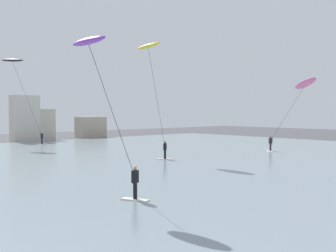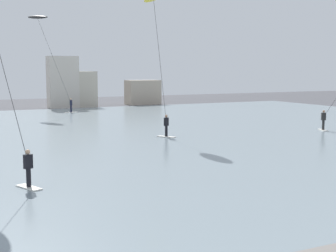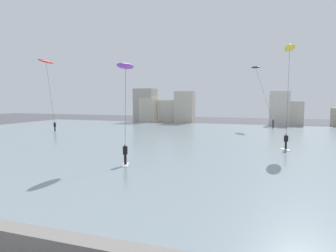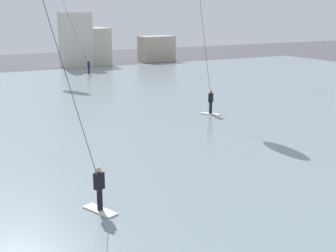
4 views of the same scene
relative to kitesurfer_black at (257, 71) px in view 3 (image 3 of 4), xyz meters
name	(u,v)px [view 3 (image 3 of 4)]	position (x,y,z in m)	size (l,w,h in m)	color
seawall_barrier	(18,243)	(-5.36, -47.73, -9.52)	(60.00, 0.70, 1.02)	slate
water_bay	(200,142)	(-5.36, -21.03, -9.98)	(84.00, 52.00, 0.10)	gray
far_shore_buildings	(201,109)	(-11.55, 7.25, -7.03)	(44.94, 4.96, 7.45)	#A89E93
kitesurfer_black	(257,71)	(0.00, 0.00, 0.00)	(5.05, 3.94, 10.94)	silver
kitesurfer_yellow	(289,56)	(4.02, -21.54, -0.49)	(1.42, 4.92, 10.64)	silver
kitesurfer_red	(47,66)	(-27.15, -21.23, -0.38)	(3.15, 5.64, 10.51)	silver
kitesurfer_purple	(125,77)	(-9.01, -32.94, -3.09)	(2.01, 4.43, 8.04)	silver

